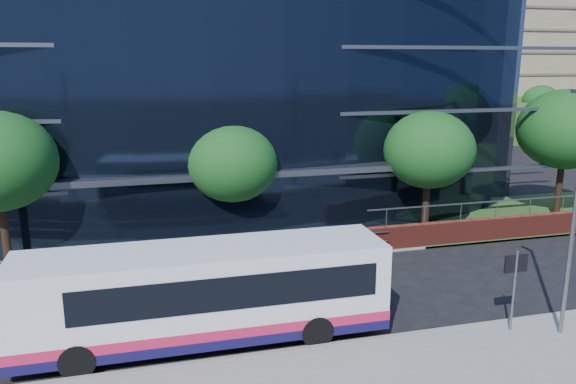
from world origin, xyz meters
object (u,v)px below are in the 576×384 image
object	(u,v)px
tree_far_b	(232,164)
tree_far_c	(429,150)
tree_dist_e	(430,101)
streetlight_east	(575,208)
tree_far_d	(566,129)
street_sign	(515,274)
tree_dist_f	(541,100)
city_bus	(208,293)

from	to	relation	value
tree_far_b	tree_far_c	xyz separation A→B (m)	(10.00, -0.50, 0.33)
tree_far_c	tree_dist_e	distance (m)	35.36
tree_far_c	streetlight_east	xyz separation A→B (m)	(-1.00, -11.17, -0.10)
tree_far_d	tree_dist_e	distance (m)	31.06
street_sign	tree_far_d	world-z (taller)	tree_far_d
tree_far_c	tree_dist_e	bearing A→B (deg)	61.26
street_sign	tree_dist_f	distance (m)	56.25
street_sign	city_bus	world-z (taller)	city_bus
tree_far_d	tree_dist_f	xyz separation A→B (m)	(24.00, 32.00, -0.98)
tree_far_d	streetlight_east	bearing A→B (deg)	-129.40
streetlight_east	city_bus	bearing A→B (deg)	166.83
street_sign	tree_far_b	distance (m)	13.54
tree_far_d	tree_far_c	bearing A→B (deg)	-173.66
street_sign	streetlight_east	xyz separation A→B (m)	(1.50, -0.59, 2.29)
tree_far_d	city_bus	bearing A→B (deg)	-155.96
tree_far_b	tree_dist_f	distance (m)	53.90
street_sign	tree_dist_f	size ratio (longest dim) A/B	0.46
tree_dist_e	tree_dist_f	bearing A→B (deg)	7.13
tree_far_d	tree_far_b	bearing A→B (deg)	-178.49
city_bus	streetlight_east	bearing A→B (deg)	-12.88
tree_far_b	tree_dist_e	world-z (taller)	tree_dist_e
tree_far_d	streetlight_east	size ratio (longest dim) A/B	0.93
streetlight_east	tree_far_d	bearing A→B (deg)	50.60
tree_dist_f	streetlight_east	distance (m)	55.74
tree_far_c	streetlight_east	bearing A→B (deg)	-95.11
street_sign	tree_dist_f	xyz separation A→B (m)	(35.50, 43.59, 2.06)
street_sign	streetlight_east	size ratio (longest dim) A/B	0.35
tree_far_c	tree_far_d	size ratio (longest dim) A/B	0.87
tree_dist_f	city_bus	distance (m)	61.53
streetlight_east	city_bus	xyz separation A→B (m)	(-11.34, 2.65, -2.75)
tree_far_b	tree_dist_f	size ratio (longest dim) A/B	1.00
tree_dist_f	streetlight_east	world-z (taller)	streetlight_east
street_sign	streetlight_east	world-z (taller)	streetlight_east
tree_far_d	street_sign	bearing A→B (deg)	-134.78
tree_far_b	tree_dist_e	distance (m)	40.74
tree_far_b	city_bus	bearing A→B (deg)	-104.57
tree_far_c	tree_dist_e	world-z (taller)	same
tree_far_b	tree_dist_f	bearing A→B (deg)	37.08
tree_dist_f	tree_far_c	bearing A→B (deg)	-135.00
tree_far_b	tree_far_c	bearing A→B (deg)	-2.86
tree_far_b	tree_far_d	size ratio (longest dim) A/B	0.81
tree_far_c	city_bus	distance (m)	15.27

